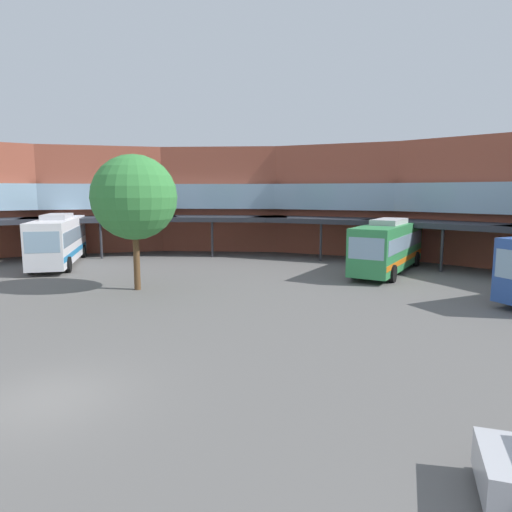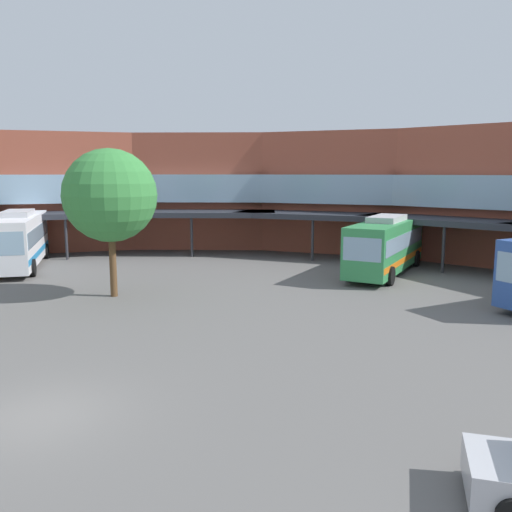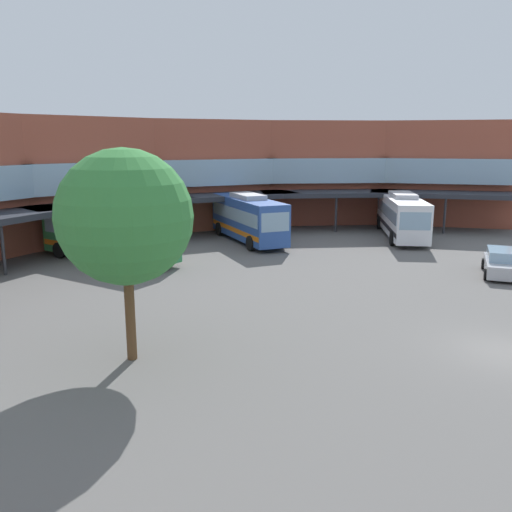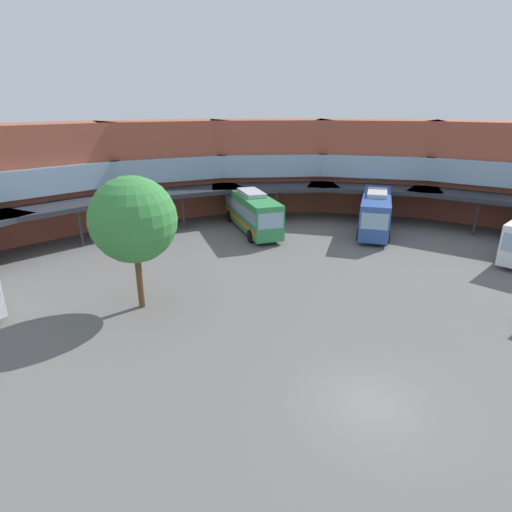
{
  "view_description": "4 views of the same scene",
  "coord_description": "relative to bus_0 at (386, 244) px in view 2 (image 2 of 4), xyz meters",
  "views": [
    {
      "loc": [
        9.92,
        -8.42,
        5.62
      ],
      "look_at": [
        1.66,
        10.37,
        2.68
      ],
      "focal_mm": 32.06,
      "sensor_mm": 36.0,
      "label": 1
    },
    {
      "loc": [
        10.25,
        -10.37,
        6.44
      ],
      "look_at": [
        1.22,
        12.67,
        2.54
      ],
      "focal_mm": 37.46,
      "sensor_mm": 36.0,
      "label": 2
    },
    {
      "loc": [
        -21.17,
        0.26,
        7.87
      ],
      "look_at": [
        1.11,
        11.05,
        2.47
      ],
      "focal_mm": 37.4,
      "sensor_mm": 36.0,
      "label": 3
    },
    {
      "loc": [
        -9.76,
        -10.23,
        11.17
      ],
      "look_at": [
        1.49,
        14.03,
        1.34
      ],
      "focal_mm": 29.09,
      "sensor_mm": 36.0,
      "label": 4
    }
  ],
  "objects": [
    {
      "name": "bus_0",
      "position": [
        0.0,
        0.0,
        0.0
      ],
      "size": [
        3.69,
        10.61,
        3.71
      ],
      "rotation": [
        0.0,
        0.0,
        4.6
      ],
      "color": "#338C4C",
      "rests_on": "ground"
    },
    {
      "name": "bus_3",
      "position": [
        -23.43,
        -6.88,
        0.09
      ],
      "size": [
        8.39,
        10.11,
        3.88
      ],
      "rotation": [
        0.0,
        0.0,
        5.35
      ],
      "color": "white",
      "rests_on": "ground"
    },
    {
      "name": "plaza_tree",
      "position": [
        -12.32,
        -11.68,
        3.37
      ],
      "size": [
        4.77,
        4.77,
        7.64
      ],
      "color": "brown",
      "rests_on": "ground"
    },
    {
      "name": "station_building",
      "position": [
        -5.67,
        -2.19,
        2.95
      ],
      "size": [
        74.46,
        37.56,
        9.6
      ],
      "color": "#9E4C38",
      "rests_on": "ground"
    },
    {
      "name": "ground_plane",
      "position": [
        -5.67,
        -24.03,
        -1.87
      ],
      "size": [
        117.41,
        117.41,
        0.0
      ],
      "primitive_type": "plane",
      "color": "#605E5B"
    }
  ]
}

